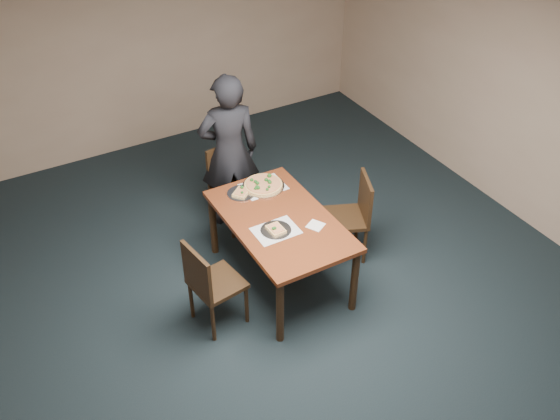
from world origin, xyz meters
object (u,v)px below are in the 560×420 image
chair_right (353,213)px  diner (229,152)px  dining_table (280,226)px  pizza_pan (263,185)px  slice_plate_far (241,193)px  chair_left (209,282)px  chair_far (231,181)px  slice_plate_near (276,230)px

chair_right → diner: bearing=-121.4°
chair_right → diner: (-0.81, 1.12, 0.35)m
dining_table → diner: bearing=89.0°
pizza_pan → slice_plate_far: bearing=179.8°
dining_table → diner: (0.02, 1.11, 0.21)m
dining_table → chair_left: 0.87m
diner → pizza_pan: size_ratio=4.14×
chair_far → slice_plate_near: size_ratio=3.25×
chair_far → slice_plate_far: (-0.14, -0.56, 0.25)m
dining_table → slice_plate_far: (-0.13, 0.53, 0.10)m
chair_far → diner: diner is taller
chair_left → diner: (0.85, 1.33, 0.35)m
chair_far → chair_left: size_ratio=1.00×
chair_left → chair_far: bearing=-41.6°
pizza_pan → slice_plate_far: (-0.24, 0.00, -0.01)m
chair_far → slice_plate_far: 0.63m
dining_table → chair_far: bearing=89.5°
chair_far → slice_plate_near: bearing=-106.5°
dining_table → diner: diner is taller
slice_plate_far → slice_plate_near: bearing=-89.0°
pizza_pan → slice_plate_near: bearing=-109.0°
chair_left → chair_right: 1.68m
slice_plate_near → chair_left: bearing=-173.8°
dining_table → chair_right: chair_right is taller
chair_left → diner: diner is taller
dining_table → chair_right: bearing=-0.8°
dining_table → diner: 1.13m
diner → slice_plate_far: diner is taller
chair_left → pizza_pan: 1.23m
dining_table → pizza_pan: (0.11, 0.53, 0.12)m
chair_left → diner: bearing=-41.5°
chair_right → slice_plate_far: 1.14m
diner → slice_plate_near: diner is taller
chair_left → slice_plate_near: 0.76m
chair_left → chair_right: (1.66, 0.20, 0.00)m
dining_table → slice_plate_near: size_ratio=5.36×
chair_left → slice_plate_near: size_ratio=3.25×
pizza_pan → chair_left: bearing=-141.6°
pizza_pan → diner: bearing=98.8°
slice_plate_near → pizza_pan: bearing=71.0°
chair_left → pizza_pan: (0.94, 0.74, 0.26)m
chair_left → diner: 1.61m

